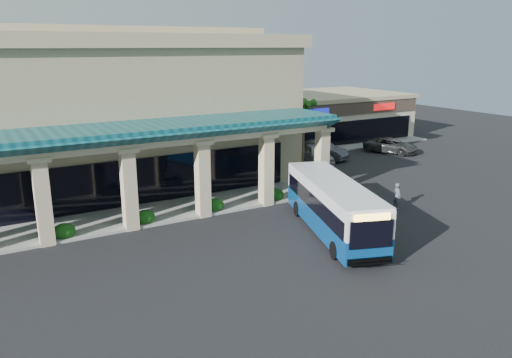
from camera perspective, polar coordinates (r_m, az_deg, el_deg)
ground at (r=28.03m, az=4.09°, el=-6.23°), size 110.00×110.00×0.00m
main_building at (r=38.39m, az=-19.95°, el=7.45°), size 30.80×14.80×11.35m
arcade at (r=30.02m, az=-16.15°, el=0.36°), size 30.00×6.20×5.70m
strip_mall at (r=56.65m, az=5.56°, el=7.15°), size 22.50×12.50×4.90m
palm_0 at (r=40.60m, az=5.38°, el=5.25°), size 2.40×2.40×6.60m
palm_1 at (r=43.66m, az=4.14°, el=5.43°), size 2.40×2.40×5.80m
broadleaf_tree at (r=46.90m, az=-1.36°, el=5.52°), size 2.60×2.60×4.81m
transit_bus at (r=27.94m, az=8.76°, el=-3.24°), size 5.71×10.79×2.95m
pedestrian at (r=33.11m, az=15.83°, el=-1.87°), size 0.52×0.68×1.70m
car_silver at (r=44.58m, az=6.94°, el=2.86°), size 3.32×5.25×1.67m
car_white at (r=46.30m, az=7.37°, el=3.32°), size 3.62×5.46×1.70m
car_gray at (r=50.36m, az=15.17°, el=3.71°), size 4.31×5.71×1.44m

